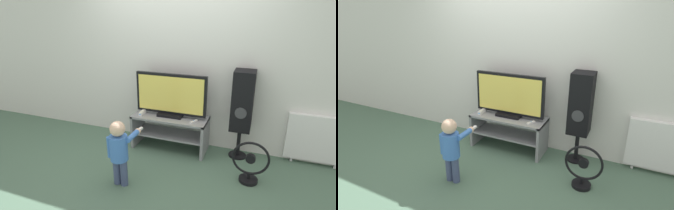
% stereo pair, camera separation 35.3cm
% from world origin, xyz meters
% --- Properties ---
extents(ground_plane, '(16.00, 16.00, 0.00)m').
position_xyz_m(ground_plane, '(0.00, 0.00, 0.00)').
color(ground_plane, '#4C6B56').
extents(wall_back, '(10.00, 0.06, 2.60)m').
position_xyz_m(wall_back, '(0.00, 0.51, 1.30)').
color(wall_back, silver).
rests_on(wall_back, ground_plane).
extents(tv_stand, '(1.06, 0.43, 0.49)m').
position_xyz_m(tv_stand, '(0.00, 0.21, 0.32)').
color(tv_stand, gray).
rests_on(tv_stand, ground_plane).
extents(television, '(1.00, 0.20, 0.60)m').
position_xyz_m(television, '(0.00, 0.23, 0.79)').
color(television, black).
rests_on(television, tv_stand).
extents(game_console, '(0.05, 0.16, 0.05)m').
position_xyz_m(game_console, '(-0.40, 0.15, 0.52)').
color(game_console, white).
rests_on(game_console, tv_stand).
extents(remote_primary, '(0.09, 0.13, 0.03)m').
position_xyz_m(remote_primary, '(0.37, 0.12, 0.50)').
color(remote_primary, white).
rests_on(remote_primary, tv_stand).
extents(child, '(0.30, 0.45, 0.78)m').
position_xyz_m(child, '(-0.23, -0.78, 0.46)').
color(child, '#3F4C72').
rests_on(child, ground_plane).
extents(speaker_tower, '(0.26, 0.30, 1.20)m').
position_xyz_m(speaker_tower, '(0.95, 0.31, 0.78)').
color(speaker_tower, black).
rests_on(speaker_tower, ground_plane).
extents(floor_fan, '(0.42, 0.22, 0.51)m').
position_xyz_m(floor_fan, '(1.14, -0.23, 0.23)').
color(floor_fan, black).
rests_on(floor_fan, ground_plane).
extents(radiator, '(0.73, 0.08, 0.67)m').
position_xyz_m(radiator, '(1.89, 0.44, 0.36)').
color(radiator, white).
rests_on(radiator, ground_plane).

